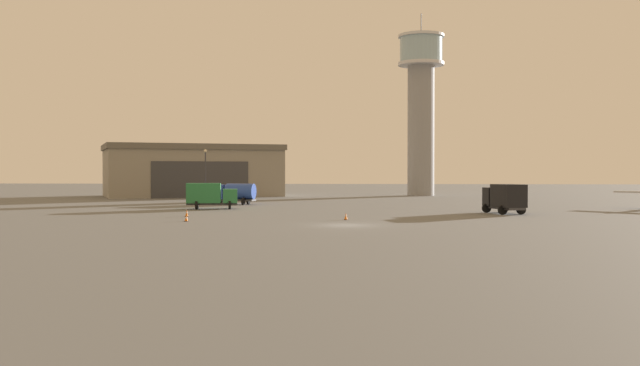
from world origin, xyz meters
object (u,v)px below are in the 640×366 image
at_px(control_tower, 421,100).
at_px(traffic_cone_near_left, 346,216).
at_px(light_post_east, 205,170).
at_px(traffic_cone_near_right, 187,213).
at_px(truck_box_green, 210,195).
at_px(traffic_cone_mid_apron, 186,218).
at_px(truck_box_black, 505,197).
at_px(truck_fuel_tanker_blue, 234,193).

bearing_deg(control_tower, traffic_cone_near_left, -99.10).
height_order(light_post_east, traffic_cone_near_left, light_post_east).
xyz_separation_m(control_tower, traffic_cone_near_right, (-26.93, -64.70, -17.55)).
relative_size(truck_box_green, traffic_cone_mid_apron, 11.07).
xyz_separation_m(truck_box_black, traffic_cone_near_left, (-16.46, -11.08, -1.43)).
relative_size(truck_box_green, light_post_east, 0.83).
relative_size(truck_box_green, traffic_cone_near_right, 9.22).
bearing_deg(control_tower, traffic_cone_near_right, -112.60).
bearing_deg(truck_box_black, traffic_cone_mid_apron, 98.14).
bearing_deg(truck_fuel_tanker_blue, truck_box_black, 160.35).
height_order(traffic_cone_near_left, traffic_cone_mid_apron, traffic_cone_near_left).
xyz_separation_m(truck_box_black, light_post_east, (-38.39, 23.57, 2.92)).
distance_m(truck_box_black, light_post_east, 45.14).
bearing_deg(traffic_cone_near_right, truck_box_green, 94.53).
distance_m(traffic_cone_near_left, traffic_cone_mid_apron, 14.62).
relative_size(light_post_east, traffic_cone_mid_apron, 13.41).
bearing_deg(truck_fuel_tanker_blue, traffic_cone_near_left, 128.78).
height_order(truck_box_black, traffic_cone_mid_apron, truck_box_black).
bearing_deg(truck_box_green, traffic_cone_mid_apron, -93.42).
bearing_deg(light_post_east, truck_box_black, -31.55).
xyz_separation_m(truck_fuel_tanker_blue, traffic_cone_mid_apron, (2.37, -32.63, -1.35)).
distance_m(truck_fuel_tanker_blue, truck_box_black, 37.78).
distance_m(control_tower, truck_fuel_tanker_blue, 50.18).
height_order(truck_box_green, light_post_east, light_post_east).
xyz_separation_m(truck_box_green, traffic_cone_mid_apron, (2.94, -21.19, -1.41)).
distance_m(light_post_east, traffic_cone_near_left, 41.24).
relative_size(traffic_cone_near_left, traffic_cone_near_right, 0.93).
height_order(truck_box_green, traffic_cone_near_left, truck_box_green).
distance_m(traffic_cone_near_right, traffic_cone_mid_apron, 6.86).
bearing_deg(traffic_cone_near_left, traffic_cone_mid_apron, -167.04).
height_order(truck_fuel_tanker_blue, traffic_cone_mid_apron, truck_fuel_tanker_blue).
relative_size(truck_fuel_tanker_blue, traffic_cone_near_left, 9.39).
height_order(truck_box_black, traffic_cone_near_left, truck_box_black).
distance_m(truck_box_black, traffic_cone_near_left, 19.89).
distance_m(truck_box_green, traffic_cone_near_left, 24.86).
relative_size(control_tower, traffic_cone_near_right, 49.29).
bearing_deg(traffic_cone_near_right, traffic_cone_near_left, -11.78).
xyz_separation_m(truck_box_black, truck_box_green, (-33.65, 6.83, -0.05)).
height_order(truck_box_black, light_post_east, light_post_east).
distance_m(truck_fuel_tanker_blue, traffic_cone_near_left, 33.75).
height_order(traffic_cone_near_right, traffic_cone_mid_apron, traffic_cone_near_right).
height_order(truck_box_black, truck_box_green, truck_box_black).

